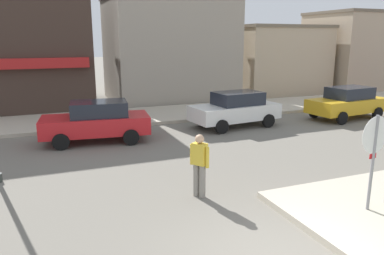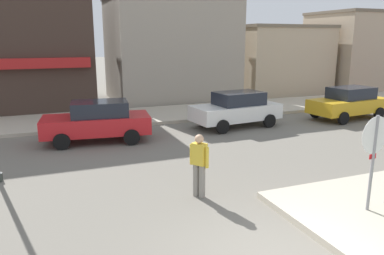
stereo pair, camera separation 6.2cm
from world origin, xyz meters
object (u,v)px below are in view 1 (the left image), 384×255
stop_sign (374,151)px  pedestrian_crossing_near (199,164)px  parked_car_nearest (97,121)px  parked_car_second (236,109)px  parked_car_third (347,102)px

stop_sign → pedestrian_crossing_near: 3.93m
parked_car_nearest → parked_car_second: (6.15, 0.29, 0.00)m
parked_car_second → parked_car_third: (5.96, -0.50, 0.00)m
parked_car_third → pedestrian_crossing_near: pedestrian_crossing_near is taller
parked_car_nearest → parked_car_third: size_ratio=1.00×
pedestrian_crossing_near → parked_car_third: bearing=29.9°
parked_car_nearest → parked_car_third: (12.11, -0.21, 0.00)m
parked_car_third → pedestrian_crossing_near: bearing=-150.1°
parked_car_second → parked_car_third: 5.98m
parked_car_nearest → stop_sign: bearing=-61.2°
parked_car_second → pedestrian_crossing_near: bearing=-124.7°
parked_car_nearest → parked_car_second: 6.16m
stop_sign → pedestrian_crossing_near: bearing=142.8°
stop_sign → parked_car_second: stop_sign is taller
stop_sign → parked_car_nearest: (-4.72, 8.59, -0.71)m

